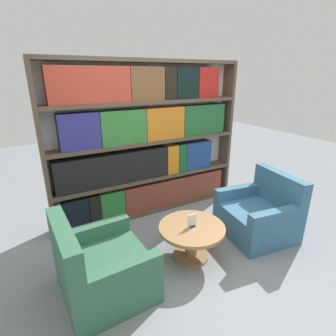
% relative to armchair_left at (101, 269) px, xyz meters
% --- Properties ---
extents(ground_plane, '(14.00, 14.00, 0.00)m').
position_rel_armchair_left_xyz_m(ground_plane, '(1.15, -0.16, -0.28)').
color(ground_plane, gray).
extents(bookshelf, '(2.91, 0.30, 2.25)m').
position_rel_armchair_left_xyz_m(bookshelf, '(1.12, 1.31, 0.82)').
color(bookshelf, silver).
rests_on(bookshelf, ground_plane).
extents(armchair_left, '(0.85, 0.90, 0.84)m').
position_rel_armchair_left_xyz_m(armchair_left, '(0.00, 0.00, 0.00)').
color(armchair_left, '#336047').
rests_on(armchair_left, ground_plane).
extents(armchair_right, '(0.92, 0.96, 0.84)m').
position_rel_armchair_left_xyz_m(armchair_right, '(2.14, -0.00, 0.00)').
color(armchair_right, '#386684').
rests_on(armchair_right, ground_plane).
extents(coffee_table, '(0.76, 0.76, 0.41)m').
position_rel_armchair_left_xyz_m(coffee_table, '(1.07, 0.02, 0.02)').
color(coffee_table, olive).
rests_on(coffee_table, ground_plane).
extents(table_sign, '(0.11, 0.06, 0.16)m').
position_rel_armchair_left_xyz_m(table_sign, '(1.07, 0.02, 0.20)').
color(table_sign, black).
rests_on(table_sign, coffee_table).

